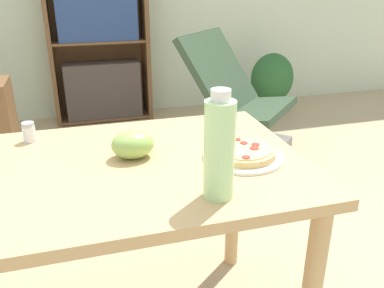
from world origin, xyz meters
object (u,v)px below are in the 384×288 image
pizza_on_plate (243,153)px  drink_bottle (219,149)px  bookshelf (100,48)px  salt_shaker (29,132)px  lounge_chair_far (239,118)px  potted_plant_floor (272,82)px  grape_bunch (132,145)px

pizza_on_plate → drink_bottle: drink_bottle is taller
bookshelf → drink_bottle: bearing=-87.9°
salt_shaker → lounge_chair_far: lounge_chair_far is taller
potted_plant_floor → drink_bottle: bearing=-119.7°
pizza_on_plate → lounge_chair_far: (0.63, 1.53, -0.45)m
salt_shaker → drink_bottle: bearing=-46.7°
potted_plant_floor → pizza_on_plate: bearing=-118.9°
lounge_chair_far → bookshelf: bearing=83.9°
salt_shaker → bookshelf: bearing=80.2°
grape_bunch → potted_plant_floor: size_ratio=0.23×
drink_bottle → salt_shaker: (-0.50, 0.53, -0.10)m
salt_shaker → potted_plant_floor: size_ratio=0.12×
pizza_on_plate → bookshelf: (-0.26, 2.63, -0.09)m
pizza_on_plate → salt_shaker: salt_shaker is taller
grape_bunch → bookshelf: size_ratio=0.09×
salt_shaker → bookshelf: size_ratio=0.05×
drink_bottle → pizza_on_plate: bearing=52.6°
salt_shaker → lounge_chair_far: size_ratio=0.07×
grape_bunch → drink_bottle: (0.18, -0.30, 0.09)m
drink_bottle → potted_plant_floor: drink_bottle is taller
grape_bunch → salt_shaker: grape_bunch is taller
salt_shaker → grape_bunch: bearing=-35.5°
drink_bottle → salt_shaker: 0.74m
drink_bottle → lounge_chair_far: drink_bottle is taller
lounge_chair_far → bookshelf: bookshelf is taller
bookshelf → potted_plant_floor: bookshelf is taller
lounge_chair_far → bookshelf: size_ratio=0.69×
grape_bunch → salt_shaker: 0.40m
grape_bunch → lounge_chair_far: 1.79m
bookshelf → potted_plant_floor: (1.54, -0.32, -0.34)m
pizza_on_plate → salt_shaker: bearing=153.3°
salt_shaker → bookshelf: 2.34m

